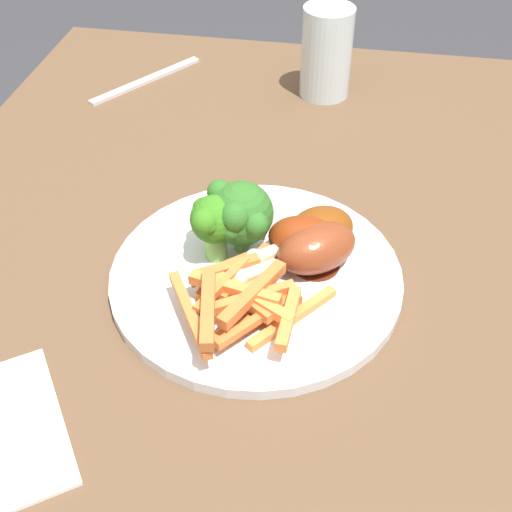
# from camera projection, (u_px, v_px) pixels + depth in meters

# --- Properties ---
(dining_table) EXTENTS (0.97, 0.71, 0.73)m
(dining_table) POSITION_uv_depth(u_px,v_px,m) (228.00, 319.00, 0.78)
(dining_table) COLOR brown
(dining_table) RESTS_ON ground_plane
(dinner_plate) EXTENTS (0.28, 0.28, 0.01)m
(dinner_plate) POSITION_uv_depth(u_px,v_px,m) (256.00, 276.00, 0.64)
(dinner_plate) COLOR silver
(dinner_plate) RESTS_ON dining_table
(broccoli_floret_front) EXTENTS (0.07, 0.07, 0.08)m
(broccoli_floret_front) POSITION_uv_depth(u_px,v_px,m) (240.00, 215.00, 0.63)
(broccoli_floret_front) COLOR #76BA50
(broccoli_floret_front) RESTS_ON dinner_plate
(broccoli_floret_middle) EXTENTS (0.05, 0.05, 0.07)m
(broccoli_floret_middle) POSITION_uv_depth(u_px,v_px,m) (212.00, 220.00, 0.63)
(broccoli_floret_middle) COLOR #83BB54
(broccoli_floret_middle) RESTS_ON dinner_plate
(carrot_fries_pile) EXTENTS (0.15, 0.15, 0.04)m
(carrot_fries_pile) POSITION_uv_depth(u_px,v_px,m) (244.00, 298.00, 0.58)
(carrot_fries_pile) COLOR orange
(carrot_fries_pile) RESTS_ON dinner_plate
(chicken_drumstick_near) EXTENTS (0.11, 0.12, 0.05)m
(chicken_drumstick_near) POSITION_uv_depth(u_px,v_px,m) (313.00, 250.00, 0.63)
(chicken_drumstick_near) COLOR #582011
(chicken_drumstick_near) RESTS_ON dinner_plate
(chicken_drumstick_far) EXTENTS (0.10, 0.11, 0.04)m
(chicken_drumstick_far) POSITION_uv_depth(u_px,v_px,m) (316.00, 232.00, 0.65)
(chicken_drumstick_far) COLOR #562209
(chicken_drumstick_far) RESTS_ON dinner_plate
(chicken_drumstick_extra) EXTENTS (0.06, 0.12, 0.04)m
(chicken_drumstick_extra) POSITION_uv_depth(u_px,v_px,m) (303.00, 240.00, 0.64)
(chicken_drumstick_extra) COLOR #5E1C0A
(chicken_drumstick_extra) RESTS_ON dinner_plate
(fork) EXTENTS (0.16, 0.12, 0.00)m
(fork) POSITION_uv_depth(u_px,v_px,m) (146.00, 80.00, 0.95)
(fork) COLOR silver
(fork) RESTS_ON dining_table
(water_glass) EXTENTS (0.07, 0.07, 0.12)m
(water_glass) POSITION_uv_depth(u_px,v_px,m) (326.00, 52.00, 0.88)
(water_glass) COLOR silver
(water_glass) RESTS_ON dining_table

